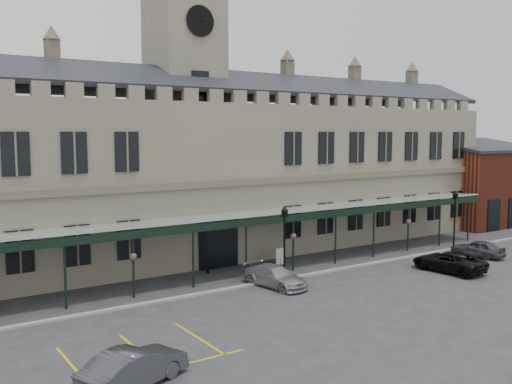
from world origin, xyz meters
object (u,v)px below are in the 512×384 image
lamp_post_mid (284,237)px  traffic_cone (430,260)px  car_van (449,262)px  clock_tower (185,90)px  car_taxi (275,276)px  car_left_b (134,367)px  sign_board (280,257)px  lamp_post_right (455,215)px  station_building (186,175)px  car_right_a (478,248)px

lamp_post_mid → traffic_cone: (11.85, -2.26, -2.64)m
car_van → clock_tower: bearing=-54.9°
car_taxi → lamp_post_mid: bearing=21.0°
car_left_b → sign_board: bearing=-72.6°
lamp_post_right → traffic_cone: lamp_post_right is taller
lamp_post_mid → traffic_cone: lamp_post_mid is taller
lamp_post_mid → sign_board: bearing=57.0°
station_building → car_taxi: size_ratio=12.86×
lamp_post_right → sign_board: 15.71m
station_building → clock_tower: bearing=90.0°
lamp_post_right → car_van: (-6.35, -4.38, -2.31)m
sign_board → lamp_post_right: bearing=-10.7°
car_left_b → lamp_post_mid: bearing=-77.8°
clock_tower → car_left_b: (-12.54, -20.21, -12.34)m
station_building → car_right_a: size_ratio=14.98×
traffic_cone → car_taxi: 13.21m
traffic_cone → car_van: bearing=-105.1°
car_left_b → lamp_post_right: bearing=-94.7°
lamp_post_right → car_right_a: size_ratio=1.27×
traffic_cone → car_taxi: (-13.12, 1.49, 0.31)m
car_taxi → station_building: bearing=82.3°
clock_tower → car_right_a: (19.00, -13.38, -12.43)m
clock_tower → sign_board: 14.86m
lamp_post_right → car_right_a: bearing=-97.7°
car_taxi → traffic_cone: bearing=-16.4°
station_building → car_right_a: (19.00, -13.29, -5.79)m
clock_tower → sign_board: size_ratio=20.31×
station_building → traffic_cone: 19.74m
lamp_post_right → car_right_a: lamp_post_right is taller
lamp_post_mid → car_taxi: 2.76m
station_building → traffic_cone: station_building is taller
car_left_b → car_van: 26.04m
lamp_post_right → traffic_cone: size_ratio=6.85×
lamp_post_right → traffic_cone: (-5.78, -2.27, -2.66)m
station_building → car_van: bearing=-49.3°
station_building → car_taxi: 12.87m
car_taxi → lamp_post_right: bearing=-7.6°
car_left_b → car_taxi: 15.60m
lamp_post_mid → car_taxi: size_ratio=1.09×
sign_board → car_taxi: (-3.92, -4.85, 0.08)m
lamp_post_right → car_van: bearing=-145.4°
car_van → car_taxi: bearing=-21.5°
clock_tower → lamp_post_right: bearing=-29.2°
car_right_a → lamp_post_right: bearing=-105.8°
station_building → lamp_post_mid: 11.40m
lamp_post_mid → car_van: lamp_post_mid is taller
station_building → clock_tower: size_ratio=2.42×
lamp_post_right → sign_board: lamp_post_right is taller
clock_tower → lamp_post_mid: (1.72, -10.81, -10.10)m
traffic_cone → clock_tower: bearing=136.1°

